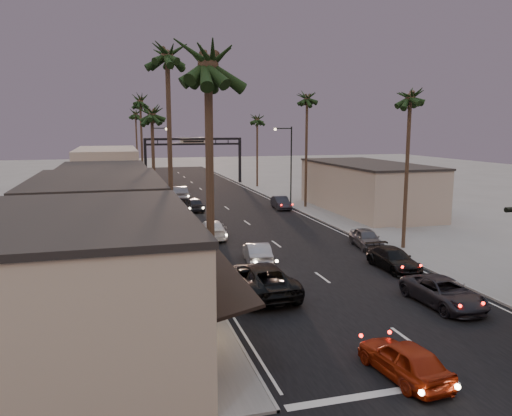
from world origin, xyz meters
TOP-DOWN VIEW (x-y plane):
  - ground at (0.00, 40.00)m, footprint 200.00×200.00m
  - road at (0.00, 45.00)m, footprint 14.00×120.00m
  - sidewalk_left at (-9.50, 52.00)m, footprint 5.00×92.00m
  - sidewalk_right at (9.50, 52.00)m, footprint 5.00×92.00m
  - storefront_near at (-13.00, 12.00)m, footprint 8.00×12.00m
  - storefront_mid at (-13.00, 26.00)m, footprint 8.00×14.00m
  - storefront_far at (-13.00, 42.00)m, footprint 8.00×16.00m
  - storefront_dist at (-13.00, 65.00)m, footprint 8.00×20.00m
  - building_right at (14.00, 40.00)m, footprint 8.00×18.00m
  - arch at (0.00, 70.00)m, footprint 15.20×0.40m
  - streetlight_right at (6.92, 45.00)m, footprint 2.13×0.30m
  - streetlight_left at (-6.92, 58.00)m, footprint 2.13×0.30m
  - palm_la at (-8.60, 9.00)m, footprint 3.20×3.20m
  - palm_lb at (-8.60, 22.00)m, footprint 3.20×3.20m
  - palm_lc at (-8.60, 36.00)m, footprint 3.20×3.20m
  - palm_ld at (-8.60, 55.00)m, footprint 3.20×3.20m
  - palm_ra at (8.60, 24.00)m, footprint 3.20×3.20m
  - palm_rb at (8.60, 44.00)m, footprint 3.20×3.20m
  - palm_rc at (8.60, 64.00)m, footprint 3.20×3.20m
  - palm_far at (-8.30, 78.00)m, footprint 3.20×3.20m
  - oncoming_red at (-1.96, 7.00)m, footprint 2.09×4.24m
  - oncoming_pickup at (-4.49, 17.17)m, footprint 3.24×6.47m
  - oncoming_silver at (-2.91, 23.17)m, footprint 2.05×4.45m
  - oncoming_white at (-4.41, 31.44)m, footprint 2.40×5.16m
  - oncoming_dgrey at (-3.91, 44.99)m, footprint 2.20×4.46m
  - oncoming_grey_far at (-4.33, 53.92)m, footprint 1.77×5.06m
  - curbside_near at (4.04, 12.96)m, footprint 2.50×5.09m
  - curbside_black at (5.04, 19.42)m, footprint 1.96×4.70m
  - curbside_grey at (6.20, 25.21)m, footprint 2.19×4.30m
  - curbside_far at (5.63, 43.84)m, footprint 1.76×4.27m

SIDE VIEW (x-z plane):
  - ground at x=0.00m, z-range 0.00..0.00m
  - road at x=0.00m, z-range -0.01..0.01m
  - sidewalk_left at x=-9.50m, z-range 0.00..0.12m
  - sidewalk_right at x=9.50m, z-range 0.00..0.12m
  - curbside_black at x=5.04m, z-range 0.00..1.36m
  - curbside_far at x=5.63m, z-range 0.00..1.38m
  - curbside_near at x=4.04m, z-range 0.00..1.39m
  - oncoming_red at x=-1.96m, z-range 0.00..1.39m
  - curbside_grey at x=6.20m, z-range 0.00..1.40m
  - oncoming_silver at x=-2.91m, z-range 0.00..1.41m
  - oncoming_white at x=-4.41m, z-range 0.00..1.46m
  - oncoming_dgrey at x=-3.91m, z-range 0.00..1.46m
  - oncoming_grey_far at x=-4.33m, z-range 0.00..1.67m
  - oncoming_pickup at x=-4.49m, z-range 0.00..1.76m
  - storefront_far at x=-13.00m, z-range 0.00..5.00m
  - building_right at x=14.00m, z-range 0.00..5.00m
  - storefront_near at x=-13.00m, z-range 0.00..5.50m
  - storefront_mid at x=-13.00m, z-range 0.00..5.50m
  - storefront_dist at x=-13.00m, z-range 0.00..6.00m
  - streetlight_right at x=6.92m, z-range 0.83..9.83m
  - streetlight_left at x=-6.92m, z-range 0.83..9.83m
  - arch at x=0.00m, z-range 1.90..9.17m
  - palm_lc at x=-8.60m, z-range 4.37..16.57m
  - palm_rc at x=8.60m, z-range 4.37..16.57m
  - palm_la at x=-8.60m, z-range 4.84..18.04m
  - palm_ra at x=8.60m, z-range 4.84..18.04m
  - palm_far at x=-8.30m, z-range 4.84..18.04m
  - palm_ld at x=-8.60m, z-range 5.32..19.52m
  - palm_rb at x=8.60m, z-range 5.32..19.52m
  - palm_lb at x=-8.60m, z-range 5.79..20.99m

